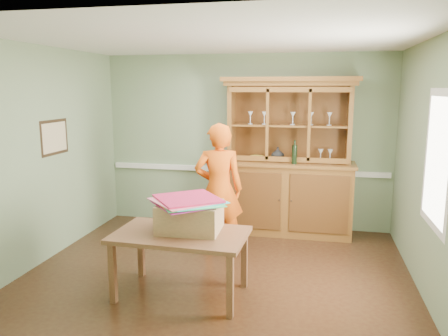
% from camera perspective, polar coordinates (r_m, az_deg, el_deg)
% --- Properties ---
extents(floor, '(4.50, 4.50, 0.00)m').
position_cam_1_polar(floor, '(5.34, -0.88, -13.66)').
color(floor, '#412915').
rests_on(floor, ground).
extents(ceiling, '(4.50, 4.50, 0.00)m').
position_cam_1_polar(ceiling, '(4.91, -0.97, 16.49)').
color(ceiling, white).
rests_on(ceiling, wall_back).
extents(wall_back, '(4.50, 0.00, 4.50)m').
position_cam_1_polar(wall_back, '(6.89, 2.80, 3.48)').
color(wall_back, gray).
rests_on(wall_back, floor).
extents(wall_left, '(0.00, 4.00, 4.00)m').
position_cam_1_polar(wall_left, '(5.87, -22.86, 1.46)').
color(wall_left, gray).
rests_on(wall_left, floor).
extents(wall_right, '(0.00, 4.00, 4.00)m').
position_cam_1_polar(wall_right, '(4.97, 25.29, -0.22)').
color(wall_right, gray).
rests_on(wall_right, floor).
extents(wall_front, '(4.50, 0.00, 4.50)m').
position_cam_1_polar(wall_front, '(3.08, -9.31, -5.34)').
color(wall_front, gray).
rests_on(wall_front, floor).
extents(chair_rail, '(4.41, 0.05, 0.08)m').
position_cam_1_polar(chair_rail, '(6.94, 2.73, -0.24)').
color(chair_rail, white).
rests_on(chair_rail, wall_back).
extents(framed_map, '(0.03, 0.60, 0.46)m').
position_cam_1_polar(framed_map, '(6.08, -21.23, 3.76)').
color(framed_map, '#2F2012').
rests_on(framed_map, wall_left).
extents(window_panel, '(0.03, 0.96, 1.36)m').
position_cam_1_polar(window_panel, '(4.65, 26.00, 0.95)').
color(window_panel, white).
rests_on(window_panel, wall_right).
extents(china_hutch, '(1.99, 0.66, 2.34)m').
position_cam_1_polar(china_hutch, '(6.64, 8.25, -1.53)').
color(china_hutch, brown).
rests_on(china_hutch, floor).
extents(dining_table, '(1.41, 0.88, 0.69)m').
position_cam_1_polar(dining_table, '(4.66, -5.70, -9.36)').
color(dining_table, brown).
rests_on(dining_table, floor).
extents(cardboard_box, '(0.65, 0.53, 0.30)m').
position_cam_1_polar(cardboard_box, '(4.65, -4.47, -6.37)').
color(cardboard_box, tan).
rests_on(cardboard_box, dining_table).
extents(kite_stack, '(0.84, 0.84, 0.06)m').
position_cam_1_polar(kite_stack, '(4.58, -4.75, -4.31)').
color(kite_stack, '#C41E9A').
rests_on(kite_stack, cardboard_box).
extents(person, '(0.71, 0.55, 1.74)m').
position_cam_1_polar(person, '(5.72, -0.68, -2.82)').
color(person, '#F15B0F').
rests_on(person, floor).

